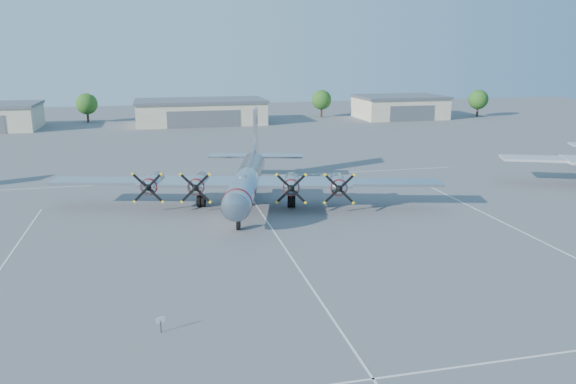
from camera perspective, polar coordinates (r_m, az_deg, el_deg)
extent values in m
plane|color=#575759|center=(49.14, -0.89, -4.86)|extent=(260.00, 260.00, 0.00)
cube|color=silver|center=(44.56, 0.50, -6.90)|extent=(0.15, 40.00, 0.01)
cube|color=silver|center=(53.91, 23.93, -4.37)|extent=(0.15, 40.00, 0.01)
cube|color=silver|center=(30.03, 8.65, -18.26)|extent=(60.00, 0.15, 0.01)
cube|color=silver|center=(72.86, -5.12, 1.43)|extent=(60.00, 0.15, 0.01)
cube|color=#B8AD92|center=(128.48, -8.85, 7.95)|extent=(28.00, 14.00, 4.80)
cube|color=slate|center=(128.23, -8.90, 9.14)|extent=(28.60, 14.60, 0.60)
cube|color=slate|center=(121.57, -8.57, 7.32)|extent=(15.40, 0.20, 3.60)
cube|color=#B8AD92|center=(140.58, 11.25, 8.37)|extent=(20.00, 14.00, 4.80)
cube|color=slate|center=(140.35, 11.31, 9.47)|extent=(20.60, 14.60, 0.60)
cube|color=slate|center=(134.29, 12.48, 7.79)|extent=(11.00, 0.20, 3.60)
cylinder|color=#382619|center=(137.00, -19.67, 7.25)|extent=(0.50, 0.50, 2.80)
sphere|color=#244B15|center=(136.72, -19.77, 8.43)|extent=(4.80, 4.80, 4.80)
cylinder|color=#382619|center=(139.99, 3.41, 8.18)|extent=(0.50, 0.50, 2.80)
sphere|color=#244B15|center=(139.72, 3.43, 9.34)|extent=(4.80, 4.80, 4.80)
cylinder|color=#382619|center=(148.34, 18.68, 7.80)|extent=(0.50, 0.50, 2.80)
sphere|color=#244B15|center=(148.08, 18.77, 8.89)|extent=(4.80, 4.80, 4.80)
cylinder|color=black|center=(34.51, -12.79, -13.19)|extent=(0.06, 0.06, 0.74)
cube|color=white|center=(34.32, -12.83, -12.57)|extent=(0.50, 0.17, 0.37)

